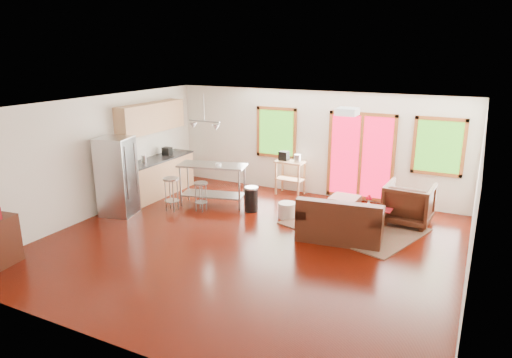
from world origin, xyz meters
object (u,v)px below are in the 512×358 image
at_px(rug, 353,226).
at_px(kitchen_cart, 290,166).
at_px(coffee_table, 362,214).
at_px(refrigerator, 117,176).
at_px(island, 212,177).
at_px(loveseat, 340,223).
at_px(ottoman, 344,205).
at_px(armchair, 409,202).

xyz_separation_m(rug, kitchen_cart, (-2.05, 1.46, 0.74)).
height_order(coffee_table, refrigerator, refrigerator).
bearing_deg(coffee_table, island, -178.27).
xyz_separation_m(loveseat, ottoman, (-0.31, 1.41, -0.14)).
xyz_separation_m(coffee_table, refrigerator, (-5.05, -1.54, 0.55)).
bearing_deg(refrigerator, armchair, 7.44).
bearing_deg(rug, coffee_table, -3.03).
bearing_deg(loveseat, coffee_table, 64.53).
height_order(rug, refrigerator, refrigerator).
bearing_deg(ottoman, armchair, 1.96).
height_order(rug, armchair, armchair).
distance_m(loveseat, kitchen_cart, 2.97).
bearing_deg(island, kitchen_cart, 50.67).
xyz_separation_m(refrigerator, kitchen_cart, (2.85, 3.01, -0.12)).
xyz_separation_m(ottoman, kitchen_cart, (-1.66, 0.78, 0.55)).
bearing_deg(ottoman, loveseat, -77.43).
relative_size(armchair, ottoman, 1.60).
relative_size(ottoman, island, 0.36).
height_order(rug, loveseat, loveseat).
distance_m(refrigerator, island, 2.13).
relative_size(ottoman, refrigerator, 0.35).
height_order(coffee_table, armchair, armchair).
height_order(coffee_table, ottoman, ottoman).
xyz_separation_m(ottoman, island, (-2.95, -0.79, 0.48)).
bearing_deg(armchair, loveseat, 57.68).
height_order(coffee_table, kitchen_cart, kitchen_cart).
height_order(ottoman, island, island).
relative_size(coffee_table, refrigerator, 0.54).
height_order(rug, kitchen_cart, kitchen_cart).
xyz_separation_m(loveseat, armchair, (1.04, 1.45, 0.15)).
bearing_deg(armchair, island, 14.37).
relative_size(loveseat, island, 1.02).
relative_size(armchair, kitchen_cart, 0.88).
relative_size(armchair, island, 0.58).
bearing_deg(coffee_table, kitchen_cart, 146.36).
bearing_deg(loveseat, ottoman, 95.39).
bearing_deg(loveseat, kitchen_cart, 124.77).
bearing_deg(kitchen_cart, coffee_table, -33.64).
xyz_separation_m(loveseat, refrigerator, (-4.81, -0.82, 0.53)).
distance_m(loveseat, ottoman, 1.45).
relative_size(island, kitchen_cart, 1.52).
distance_m(coffee_table, refrigerator, 5.31).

